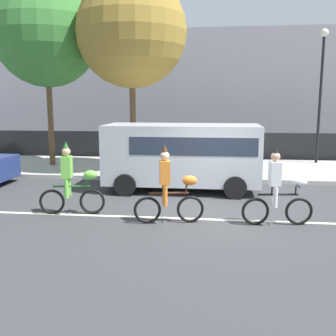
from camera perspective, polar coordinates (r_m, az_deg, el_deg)
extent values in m
plane|color=#38383A|center=(10.50, 6.89, -6.65)|extent=(80.00, 80.00, 0.00)
cube|color=beige|center=(10.03, 6.90, -7.44)|extent=(36.00, 0.14, 0.01)
cube|color=#ADAAA3|center=(16.83, 6.82, -0.13)|extent=(60.00, 5.00, 0.15)
cube|color=black|center=(19.61, 6.83, 3.12)|extent=(40.00, 0.08, 1.40)
cube|color=#99939E|center=(28.08, 6.72, 11.04)|extent=(28.00, 8.00, 7.18)
torus|color=black|center=(10.55, -10.94, -4.80)|extent=(0.67, 0.17, 0.67)
torus|color=black|center=(10.77, -16.48, -4.73)|extent=(0.67, 0.17, 0.67)
cylinder|color=#266626|center=(10.55, -13.83, -2.59)|extent=(0.96, 0.19, 0.05)
cylinder|color=#266626|center=(10.57, -14.65, -2.11)|extent=(0.04, 0.04, 0.18)
cylinder|color=#266626|center=(10.45, -11.60, -1.98)|extent=(0.04, 0.04, 0.23)
cylinder|color=#266626|center=(10.42, -11.62, -1.36)|extent=(0.10, 0.50, 0.03)
ellipsoid|color=#72CC4C|center=(10.40, -11.18, -0.98)|extent=(0.38, 0.25, 0.24)
cube|color=#72CC4C|center=(10.48, -14.48, 0.14)|extent=(0.28, 0.35, 0.56)
sphere|color=tan|center=(10.42, -14.57, 2.31)|extent=(0.22, 0.22, 0.22)
cone|color=#266626|center=(10.40, -14.62, 3.29)|extent=(0.14, 0.14, 0.16)
cylinder|color=#72CC4C|center=(10.45, -14.52, -2.97)|extent=(0.11, 0.11, 0.48)
cylinder|color=#72CC4C|center=(10.71, -14.19, -2.64)|extent=(0.11, 0.11, 0.48)
torus|color=black|center=(9.67, 3.25, -5.98)|extent=(0.67, 0.20, 0.67)
torus|color=black|center=(9.59, -3.01, -6.12)|extent=(0.67, 0.20, 0.67)
cylinder|color=#4C2614|center=(9.51, 0.14, -3.65)|extent=(0.96, 0.23, 0.05)
cylinder|color=#4C2614|center=(9.48, -0.77, -3.14)|extent=(0.04, 0.04, 0.18)
cylinder|color=#4C2614|center=(9.52, 2.66, -2.93)|extent=(0.04, 0.04, 0.23)
cylinder|color=#4C2614|center=(9.50, 2.66, -2.26)|extent=(0.13, 0.50, 0.03)
ellipsoid|color=orange|center=(9.50, 3.17, -1.83)|extent=(0.39, 0.27, 0.24)
cube|color=orange|center=(9.40, -0.47, -0.64)|extent=(0.30, 0.36, 0.56)
sphere|color=beige|center=(9.33, -0.47, 1.78)|extent=(0.22, 0.22, 0.22)
cone|color=#4C2614|center=(9.31, -0.48, 2.87)|extent=(0.14, 0.14, 0.16)
cylinder|color=orange|center=(9.38, -0.41, -4.10)|extent=(0.11, 0.11, 0.48)
cylinder|color=orange|center=(9.65, -0.52, -3.70)|extent=(0.11, 0.11, 0.48)
torus|color=black|center=(9.98, 18.46, -5.98)|extent=(0.67, 0.16, 0.67)
torus|color=black|center=(9.69, 12.56, -6.17)|extent=(0.67, 0.16, 0.67)
cylinder|color=black|center=(9.72, 15.67, -3.73)|extent=(0.96, 0.17, 0.05)
cylinder|color=black|center=(9.66, 14.84, -3.23)|extent=(0.04, 0.04, 0.18)
cylinder|color=black|center=(9.82, 18.05, -3.02)|extent=(0.04, 0.04, 0.23)
cylinder|color=black|center=(9.80, 18.09, -2.36)|extent=(0.10, 0.50, 0.03)
ellipsoid|color=white|center=(9.81, 18.57, -1.96)|extent=(0.38, 0.24, 0.24)
cube|color=white|center=(9.59, 15.24, -0.77)|extent=(0.28, 0.35, 0.56)
sphere|color=tan|center=(9.53, 15.34, 1.59)|extent=(0.22, 0.22, 0.22)
cone|color=black|center=(9.50, 15.39, 2.67)|extent=(0.14, 0.14, 0.16)
cylinder|color=white|center=(9.57, 15.32, -4.17)|extent=(0.11, 0.11, 0.48)
cylinder|color=white|center=(9.83, 14.87, -3.78)|extent=(0.11, 0.11, 0.48)
cube|color=silver|center=(12.93, 2.05, 2.11)|extent=(5.00, 2.00, 1.90)
cube|color=#283342|center=(12.87, 3.84, 3.62)|extent=(3.90, 2.02, 0.56)
cylinder|color=black|center=(12.08, 9.71, -2.82)|extent=(0.70, 0.22, 0.70)
cylinder|color=black|center=(14.04, 9.29, -1.04)|extent=(0.70, 0.22, 0.70)
cylinder|color=black|center=(12.36, -6.24, -2.45)|extent=(0.70, 0.22, 0.70)
cylinder|color=black|center=(14.28, -4.47, -0.76)|extent=(0.70, 0.22, 0.70)
cylinder|color=black|center=(16.03, -23.04, -0.54)|extent=(0.60, 0.20, 0.60)
cylinder|color=black|center=(18.94, 21.18, 8.98)|extent=(0.12, 0.12, 5.50)
sphere|color=#EAEACC|center=(19.15, 21.75, 17.76)|extent=(0.36, 0.36, 0.36)
cylinder|color=brown|center=(17.86, -16.68, 6.81)|extent=(0.24, 0.24, 4.00)
sphere|color=#387A33|center=(18.05, -17.26, 18.10)|extent=(4.40, 4.40, 4.40)
cylinder|color=brown|center=(15.97, -5.11, 6.70)|extent=(0.24, 0.24, 3.91)
sphere|color=olive|center=(16.16, -5.30, 19.05)|extent=(4.30, 4.30, 4.30)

